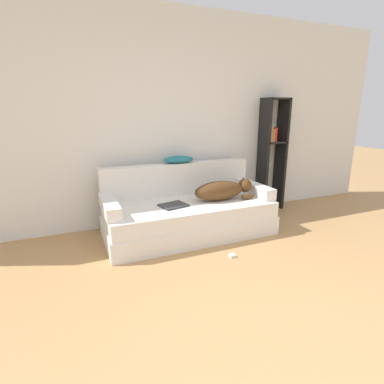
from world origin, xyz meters
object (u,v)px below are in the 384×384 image
bookshelf (272,150)px  power_adapter (232,256)px  laptop (173,205)px  throw_pillow (178,159)px  dog (223,190)px  couch (189,218)px

bookshelf → power_adapter: size_ratio=27.67×
bookshelf → laptop: bearing=-163.4°
laptop → bookshelf: bearing=4.3°
throw_pillow → power_adapter: bearing=-82.1°
throw_pillow → power_adapter: size_ratio=6.81×
dog → bookshelf: (1.09, 0.51, 0.38)m
laptop → throw_pillow: size_ratio=0.84×
laptop → couch: bearing=5.4°
couch → power_adapter: (0.18, -0.74, -0.18)m
couch → bookshelf: bearing=16.5°
throw_pillow → bookshelf: bearing=1.7°
bookshelf → power_adapter: (-1.34, -1.19, -0.89)m
throw_pillow → dog: bearing=-49.5°
couch → laptop: laptop is taller
dog → laptop: 0.65m
couch → laptop: (-0.22, -0.07, 0.22)m
throw_pillow → bookshelf: 1.50m
couch → power_adapter: size_ratio=33.83×
laptop → power_adapter: (0.40, -0.67, -0.40)m
couch → bookshelf: size_ratio=1.22×
bookshelf → couch: bearing=-163.5°
throw_pillow → power_adapter: 1.43m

